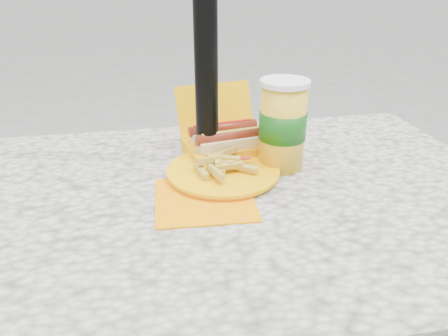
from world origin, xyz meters
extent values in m
cube|color=beige|center=(0.00, 0.00, 0.72)|extent=(1.20, 0.80, 0.05)
cylinder|color=black|center=(-0.50, 0.30, 0.35)|extent=(0.07, 0.07, 0.70)
cylinder|color=black|center=(0.50, 0.30, 0.35)|extent=(0.07, 0.07, 0.70)
cube|color=#FFAF00|center=(0.05, 0.18, 0.77)|extent=(0.21, 0.15, 0.03)
cube|color=#FFAF00|center=(0.04, 0.26, 0.84)|extent=(0.20, 0.08, 0.12)
cube|color=#E2C882|center=(0.05, 0.15, 0.79)|extent=(0.16, 0.07, 0.04)
cylinder|color=maroon|center=(0.05, 0.15, 0.81)|extent=(0.17, 0.05, 0.02)
cylinder|color=gold|center=(0.05, 0.15, 0.82)|extent=(0.14, 0.03, 0.01)
cube|color=#E2C882|center=(0.05, 0.21, 0.79)|extent=(0.16, 0.07, 0.04)
cylinder|color=maroon|center=(0.05, 0.21, 0.81)|extent=(0.17, 0.05, 0.02)
cylinder|color=#A80E05|center=(0.05, 0.21, 0.82)|extent=(0.14, 0.03, 0.01)
cube|color=orange|center=(-0.03, -0.02, 0.75)|extent=(0.20, 0.20, 0.00)
cylinder|color=#FFAF00|center=(0.02, 0.08, 0.76)|extent=(0.23, 0.23, 0.01)
cylinder|color=#FFAF00|center=(0.02, 0.08, 0.76)|extent=(0.24, 0.24, 0.01)
cube|color=gold|center=(0.02, 0.10, 0.78)|extent=(0.06, 0.02, 0.01)
cube|color=gold|center=(0.01, 0.08, 0.79)|extent=(0.02, 0.06, 0.01)
cube|color=gold|center=(-0.03, 0.06, 0.77)|extent=(0.03, 0.06, 0.01)
cube|color=gold|center=(0.01, 0.07, 0.78)|extent=(0.05, 0.05, 0.01)
cube|color=gold|center=(-0.01, 0.12, 0.78)|extent=(0.05, 0.05, 0.01)
cube|color=gold|center=(-0.01, 0.07, 0.79)|extent=(0.06, 0.02, 0.01)
cube|color=gold|center=(-0.03, 0.05, 0.77)|extent=(0.02, 0.06, 0.01)
cube|color=gold|center=(0.03, 0.05, 0.78)|extent=(0.06, 0.02, 0.01)
cube|color=gold|center=(0.03, 0.10, 0.79)|extent=(0.06, 0.05, 0.02)
cube|color=gold|center=(0.04, 0.09, 0.77)|extent=(0.06, 0.04, 0.02)
cube|color=gold|center=(0.03, 0.10, 0.78)|extent=(0.06, 0.03, 0.01)
cube|color=gold|center=(0.00, 0.03, 0.78)|extent=(0.03, 0.06, 0.02)
cube|color=gold|center=(0.06, 0.05, 0.78)|extent=(0.05, 0.05, 0.01)
cube|color=gold|center=(0.02, 0.08, 0.79)|extent=(0.04, 0.06, 0.01)
cube|color=gold|center=(0.03, 0.07, 0.79)|extent=(0.06, 0.03, 0.01)
cube|color=gold|center=(0.00, 0.06, 0.78)|extent=(0.03, 0.06, 0.02)
ellipsoid|color=#A80E05|center=(-0.01, 0.13, 0.77)|extent=(0.05, 0.05, 0.02)
cube|color=red|center=(0.03, 0.08, 0.78)|extent=(0.10, 0.02, 0.00)
cylinder|color=gold|center=(0.15, 0.10, 0.84)|extent=(0.10, 0.10, 0.19)
cylinder|color=#125112|center=(0.15, 0.10, 0.85)|extent=(0.10, 0.10, 0.06)
cylinder|color=white|center=(0.15, 0.10, 0.94)|extent=(0.10, 0.10, 0.01)
camera|label=1|loc=(-0.14, -0.75, 1.17)|focal=35.00mm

